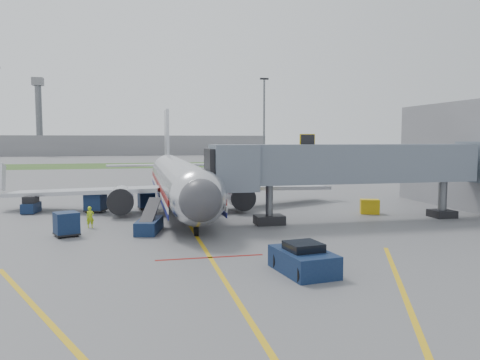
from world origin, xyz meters
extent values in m
plane|color=#565659|center=(0.00, 0.00, 0.00)|extent=(400.00, 400.00, 0.00)
cube|color=#2D4C1E|center=(0.00, 90.00, 0.01)|extent=(300.00, 25.00, 0.01)
cube|color=gold|center=(0.00, -2.00, 0.00)|extent=(0.25, 50.00, 0.01)
cube|color=maroon|center=(0.00, -4.00, 0.00)|extent=(6.00, 0.25, 0.01)
cube|color=gold|center=(-6.00, -14.00, 0.00)|extent=(9.52, 20.04, 0.01)
cube|color=gold|center=(6.00, -14.00, 0.00)|extent=(9.52, 20.04, 0.01)
cylinder|color=silver|center=(0.00, 15.00, 2.70)|extent=(3.80, 28.00, 3.80)
sphere|color=silver|center=(0.00, 1.00, 2.70)|extent=(3.80, 3.80, 3.80)
sphere|color=#38383D|center=(0.00, -0.30, 2.70)|extent=(2.74, 2.74, 2.74)
cube|color=black|center=(0.00, 0.60, 3.25)|extent=(2.20, 1.20, 0.55)
cone|color=silver|center=(0.00, 31.50, 2.70)|extent=(3.80, 5.00, 3.80)
cube|color=#B7BAC1|center=(0.00, 31.00, 6.70)|extent=(0.35, 4.20, 7.00)
cube|color=#B7BAC1|center=(-8.50, 15.00, 1.80)|extent=(15.10, 8.59, 1.13)
cube|color=#B7BAC1|center=(8.50, 15.00, 1.80)|extent=(15.10, 8.59, 1.13)
cylinder|color=silver|center=(-5.20, 12.00, 1.35)|extent=(2.10, 3.60, 2.10)
cylinder|color=silver|center=(5.20, 12.00, 1.35)|extent=(2.10, 3.60, 2.10)
cube|color=maroon|center=(1.92, 15.00, 2.35)|extent=(0.05, 28.00, 0.45)
cube|color=navy|center=(1.92, 15.00, 1.45)|extent=(0.05, 28.00, 0.35)
cylinder|color=black|center=(0.00, 2.00, 0.30)|extent=(0.28, 0.70, 0.70)
cylinder|color=black|center=(-2.60, 15.50, 0.45)|extent=(0.50, 1.00, 1.00)
cylinder|color=black|center=(2.60, 15.50, 0.45)|extent=(0.50, 1.00, 1.00)
cube|color=slate|center=(13.00, 5.00, 4.60)|extent=(20.00, 3.00, 3.00)
cube|color=slate|center=(3.20, 5.00, 4.40)|extent=(3.20, 3.60, 3.40)
cube|color=black|center=(2.00, 5.00, 4.40)|extent=(1.60, 3.00, 2.80)
cube|color=gold|center=(9.00, 5.00, 6.40)|extent=(1.20, 0.15, 1.00)
cylinder|color=#595B60|center=(6.00, 5.00, 1.55)|extent=(0.56, 0.56, 3.10)
cube|color=black|center=(6.00, 5.00, 0.35)|extent=(2.20, 1.60, 0.70)
cylinder|color=#595B60|center=(21.00, 5.00, 1.55)|extent=(0.70, 0.70, 3.10)
cube|color=black|center=(21.00, 5.00, 0.30)|extent=(1.80, 1.80, 0.60)
cylinder|color=#595B60|center=(25.00, 75.00, 10.00)|extent=(0.44, 0.44, 20.00)
cube|color=black|center=(25.00, 75.00, 20.20)|extent=(2.00, 0.40, 0.40)
cube|color=slate|center=(-10.00, 170.00, 4.00)|extent=(120.00, 14.00, 8.00)
cylinder|color=#595B60|center=(-40.00, 165.00, 14.00)|extent=(2.40, 2.40, 28.00)
cube|color=slate|center=(-40.00, 165.00, 28.50)|extent=(4.00, 4.00, 3.00)
cube|color=#0D193D|center=(4.00, -7.87, 0.55)|extent=(2.68, 3.87, 1.10)
cube|color=black|center=(4.00, -7.87, 1.25)|extent=(1.81, 1.81, 0.50)
cylinder|color=black|center=(3.29, -9.28, 0.40)|extent=(0.33, 0.82, 0.80)
cylinder|color=black|center=(5.07, -9.03, 0.40)|extent=(0.33, 0.82, 0.80)
cylinder|color=black|center=(2.93, -6.71, 0.40)|extent=(0.33, 0.82, 0.80)
cylinder|color=black|center=(4.71, -6.46, 0.40)|extent=(0.33, 0.82, 0.80)
cube|color=#0D193D|center=(-13.01, 14.94, 0.47)|extent=(1.42, 2.28, 0.86)
cube|color=black|center=(-13.01, 14.94, 1.20)|extent=(1.22, 1.51, 0.60)
cylinder|color=black|center=(-13.55, 14.24, 0.21)|extent=(0.25, 0.45, 0.43)
cylinder|color=black|center=(-12.70, 14.11, 0.21)|extent=(0.25, 0.45, 0.43)
cylinder|color=black|center=(-13.32, 15.76, 0.21)|extent=(0.25, 0.45, 0.43)
cylinder|color=black|center=(-12.47, 15.63, 0.21)|extent=(0.25, 0.45, 0.43)
cube|color=#0D193D|center=(-7.48, 14.19, 0.96)|extent=(2.01, 2.01, 1.57)
cube|color=black|center=(-7.48, 14.19, 0.18)|extent=(2.07, 2.07, 0.12)
cylinder|color=black|center=(-8.26, 13.83, 0.14)|extent=(0.31, 0.34, 0.28)
cylinder|color=black|center=(-7.12, 13.42, 0.14)|extent=(0.31, 0.34, 0.28)
cylinder|color=black|center=(-7.85, 14.97, 0.14)|extent=(0.31, 0.34, 0.28)
cylinder|color=black|center=(-6.70, 14.56, 0.14)|extent=(0.31, 0.34, 0.28)
cube|color=#0D193D|center=(-8.52, 3.75, 0.89)|extent=(1.89, 1.89, 1.46)
cube|color=black|center=(-8.52, 3.75, 0.17)|extent=(1.95, 1.95, 0.11)
cylinder|color=black|center=(-8.84, 3.02, 0.13)|extent=(0.29, 0.32, 0.26)
cylinder|color=black|center=(-7.79, 3.43, 0.13)|extent=(0.29, 0.32, 0.26)
cylinder|color=black|center=(-9.26, 4.07, 0.13)|extent=(0.29, 0.32, 0.26)
cylinder|color=black|center=(-8.20, 4.48, 0.13)|extent=(0.29, 0.32, 0.26)
cube|color=#0D193D|center=(-3.00, 15.02, 0.86)|extent=(1.62, 1.62, 1.40)
cube|color=black|center=(-3.00, 15.02, 0.16)|extent=(1.67, 1.67, 0.11)
cylinder|color=black|center=(-3.44, 14.39, 0.13)|extent=(0.24, 0.28, 0.25)
cylinder|color=black|center=(-2.37, 14.58, 0.13)|extent=(0.24, 0.28, 0.25)
cylinder|color=black|center=(-3.63, 15.46, 0.13)|extent=(0.24, 0.28, 0.25)
cylinder|color=black|center=(-2.56, 15.64, 0.13)|extent=(0.24, 0.28, 0.25)
cube|color=#0D193D|center=(-3.06, 4.00, 0.46)|extent=(2.19, 3.88, 0.91)
cube|color=black|center=(-2.95, 4.50, 1.42)|extent=(1.79, 4.19, 1.43)
cylinder|color=black|center=(-3.85, 2.82, 0.28)|extent=(0.34, 0.60, 0.57)
cylinder|color=black|center=(-2.86, 2.60, 0.28)|extent=(0.34, 0.60, 0.57)
cylinder|color=black|center=(-3.26, 5.40, 0.28)|extent=(0.34, 0.60, 0.57)
cylinder|color=black|center=(-2.27, 5.18, 0.28)|extent=(0.34, 0.60, 0.57)
cube|color=gold|center=(16.00, 8.00, 0.63)|extent=(1.85, 1.54, 1.27)
cylinder|color=black|center=(15.50, 8.18, 0.16)|extent=(0.31, 0.37, 0.32)
cylinder|color=black|center=(16.49, 7.82, 0.16)|extent=(0.31, 0.37, 0.32)
imported|color=#ADD218|center=(-7.25, 6.51, 0.79)|extent=(0.66, 0.52, 1.58)
camera|label=1|loc=(-3.90, -29.02, 6.50)|focal=35.00mm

